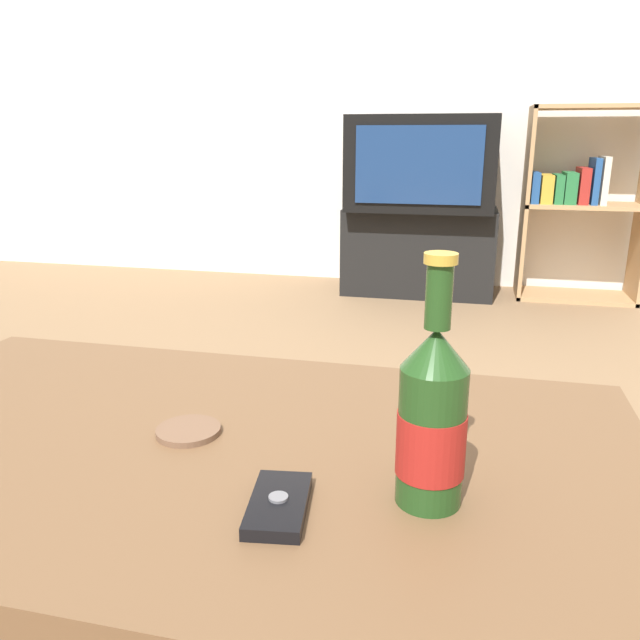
# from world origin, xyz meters

# --- Properties ---
(back_wall) EXTENTS (8.00, 0.05, 2.60)m
(back_wall) POSITION_xyz_m (0.00, 3.02, 1.30)
(back_wall) COLOR silver
(back_wall) RESTS_ON ground_plane
(coffee_table) EXTENTS (1.09, 0.62, 0.46)m
(coffee_table) POSITION_xyz_m (0.00, 0.00, 0.39)
(coffee_table) COLOR brown
(coffee_table) RESTS_ON ground_plane
(tv_stand) EXTENTS (0.80, 0.39, 0.46)m
(tv_stand) POSITION_xyz_m (0.05, 2.75, 0.23)
(tv_stand) COLOR black
(tv_stand) RESTS_ON ground_plane
(television) EXTENTS (0.75, 0.59, 0.47)m
(television) POSITION_xyz_m (0.05, 2.75, 0.70)
(television) COLOR black
(television) RESTS_ON tv_stand
(bookshelf) EXTENTS (0.60, 0.30, 0.98)m
(bookshelf) POSITION_xyz_m (0.85, 2.81, 0.52)
(bookshelf) COLOR tan
(bookshelf) RESTS_ON ground_plane
(beer_bottle) EXTENTS (0.07, 0.07, 0.26)m
(beer_bottle) POSITION_xyz_m (0.28, -0.07, 0.56)
(beer_bottle) COLOR #1E4219
(beer_bottle) RESTS_ON coffee_table
(cell_phone) EXTENTS (0.07, 0.12, 0.02)m
(cell_phone) POSITION_xyz_m (0.13, -0.13, 0.47)
(cell_phone) COLOR black
(cell_phone) RESTS_ON coffee_table
(coaster) EXTENTS (0.08, 0.08, 0.01)m
(coaster) POSITION_xyz_m (-0.04, 0.01, 0.47)
(coaster) COLOR brown
(coaster) RESTS_ON coffee_table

